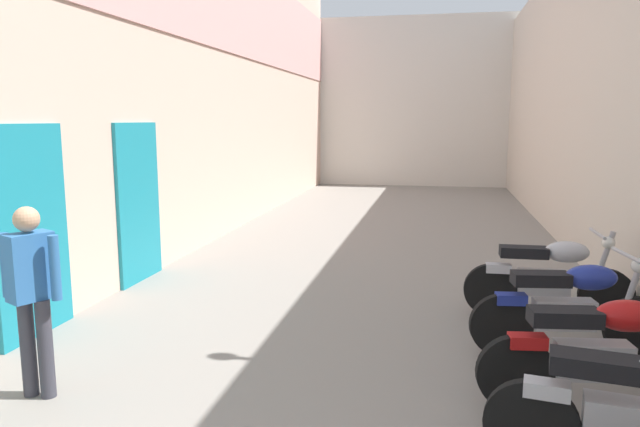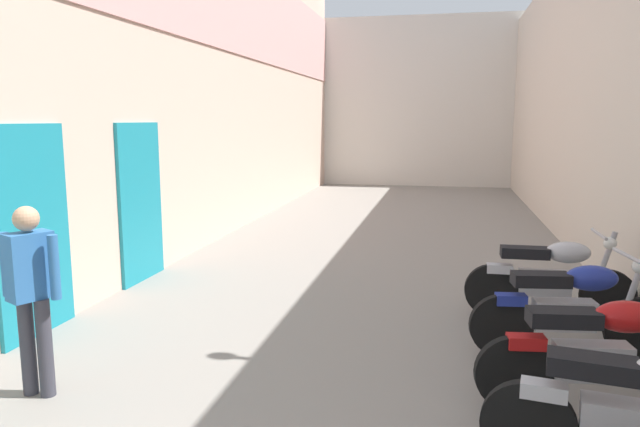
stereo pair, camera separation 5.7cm
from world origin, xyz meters
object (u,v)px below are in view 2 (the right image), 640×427
object	(u,v)px
motorcycle_seventh	(550,276)
motorcycle_fifth	(601,351)
pedestrian_further_down	(31,287)
motorcycle_sixth	(571,307)

from	to	relation	value
motorcycle_seventh	motorcycle_fifth	bearing A→B (deg)	-90.00
motorcycle_fifth	pedestrian_further_down	distance (m)	4.47
motorcycle_seventh	pedestrian_further_down	world-z (taller)	pedestrian_further_down
motorcycle_fifth	pedestrian_further_down	world-z (taller)	pedestrian_further_down
motorcycle_fifth	motorcycle_seventh	size ratio (longest dim) A/B	1.00
motorcycle_sixth	motorcycle_seventh	xyz separation A→B (m)	(0.00, 1.12, 0.00)
motorcycle_fifth	motorcycle_seventh	world-z (taller)	same
pedestrian_further_down	motorcycle_seventh	bearing A→B (deg)	32.84
motorcycle_fifth	motorcycle_seventh	bearing A→B (deg)	90.00
motorcycle_fifth	pedestrian_further_down	size ratio (longest dim) A/B	1.18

